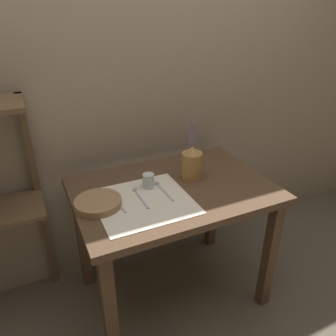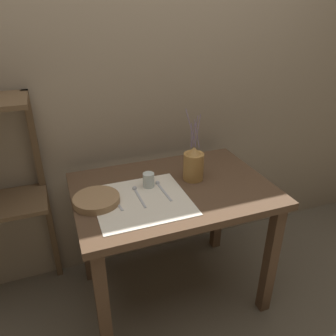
# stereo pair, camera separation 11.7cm
# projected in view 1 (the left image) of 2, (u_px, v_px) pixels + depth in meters

# --- Properties ---
(ground_plane) EXTENTS (12.00, 12.00, 0.00)m
(ground_plane) POSITION_uv_depth(u_px,v_px,m) (172.00, 290.00, 2.11)
(ground_plane) COLOR brown
(stone_wall_back) EXTENTS (7.00, 0.06, 2.40)m
(stone_wall_back) POSITION_uv_depth(u_px,v_px,m) (139.00, 89.00, 1.96)
(stone_wall_back) COLOR gray
(stone_wall_back) RESTS_ON ground_plane
(wooden_table) EXTENTS (1.06, 0.74, 0.77)m
(wooden_table) POSITION_uv_depth(u_px,v_px,m) (173.00, 205.00, 1.82)
(wooden_table) COLOR #4C3523
(wooden_table) RESTS_ON ground_plane
(linen_cloth) EXTENTS (0.47, 0.44, 0.00)m
(linen_cloth) POSITION_uv_depth(u_px,v_px,m) (144.00, 201.00, 1.63)
(linen_cloth) COLOR beige
(linen_cloth) RESTS_ON wooden_table
(pitcher_with_flowers) EXTENTS (0.11, 0.11, 0.40)m
(pitcher_with_flowers) POSITION_uv_depth(u_px,v_px,m) (192.00, 163.00, 1.82)
(pitcher_with_flowers) COLOR olive
(pitcher_with_flowers) RESTS_ON wooden_table
(wooden_bowl) EXTENTS (0.23, 0.23, 0.04)m
(wooden_bowl) POSITION_uv_depth(u_px,v_px,m) (98.00, 203.00, 1.59)
(wooden_bowl) COLOR #8E6B47
(wooden_bowl) RESTS_ON wooden_table
(glass_tumbler_near) EXTENTS (0.06, 0.06, 0.08)m
(glass_tumbler_near) POSITION_uv_depth(u_px,v_px,m) (148.00, 181.00, 1.74)
(glass_tumbler_near) COLOR #B7C1BC
(glass_tumbler_near) RESTS_ON wooden_table
(fork_inner) EXTENTS (0.04, 0.19, 0.00)m
(fork_inner) POSITION_uv_depth(u_px,v_px,m) (117.00, 203.00, 1.61)
(fork_inner) COLOR #A8A8AD
(fork_inner) RESTS_ON wooden_table
(spoon_inner) EXTENTS (0.02, 0.21, 0.02)m
(spoon_inner) POSITION_uv_depth(u_px,v_px,m) (137.00, 193.00, 1.69)
(spoon_inner) COLOR #A8A8AD
(spoon_inner) RESTS_ON wooden_table
(spoon_outer) EXTENTS (0.03, 0.21, 0.02)m
(spoon_outer) POSITION_uv_depth(u_px,v_px,m) (160.00, 187.00, 1.75)
(spoon_outer) COLOR #A8A8AD
(spoon_outer) RESTS_ON wooden_table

